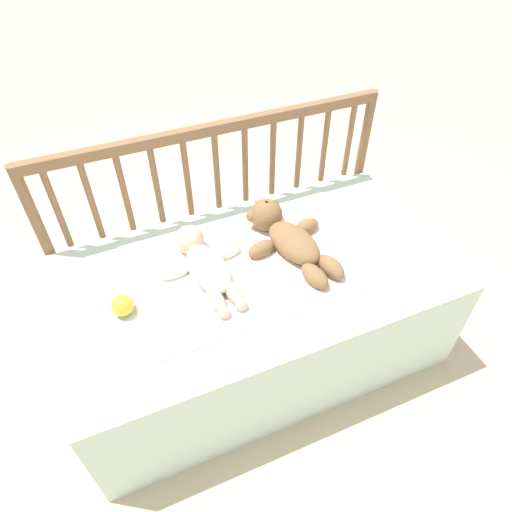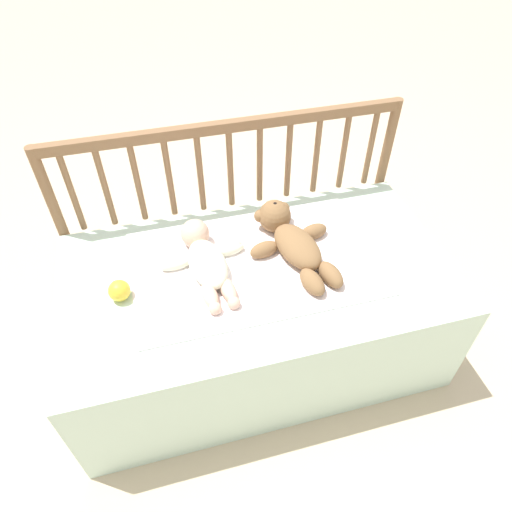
{
  "view_description": "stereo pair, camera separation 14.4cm",
  "coord_description": "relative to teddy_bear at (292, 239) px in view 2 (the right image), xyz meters",
  "views": [
    {
      "loc": [
        -0.4,
        -0.93,
        1.5
      ],
      "look_at": [
        0.0,
        0.01,
        0.48
      ],
      "focal_mm": 32.0,
      "sensor_mm": 36.0,
      "label": 1
    },
    {
      "loc": [
        -0.26,
        -0.98,
        1.5
      ],
      "look_at": [
        0.0,
        0.01,
        0.48
      ],
      "focal_mm": 32.0,
      "sensor_mm": 36.0,
      "label": 2
    }
  ],
  "objects": [
    {
      "name": "baby",
      "position": [
        -0.3,
        -0.01,
        -0.01
      ],
      "size": [
        0.29,
        0.38,
        0.1
      ],
      "color": "#EAEACC",
      "rests_on": "crib_mattress"
    },
    {
      "name": "blanket",
      "position": [
        -0.14,
        -0.04,
        -0.04
      ],
      "size": [
        0.8,
        0.5,
        0.01
      ],
      "color": "white",
      "rests_on": "crib_mattress"
    },
    {
      "name": "toy_ball",
      "position": [
        -0.57,
        -0.08,
        -0.01
      ],
      "size": [
        0.07,
        0.07,
        0.07
      ],
      "color": "yellow",
      "rests_on": "crib_mattress"
    },
    {
      "name": "crib_mattress",
      "position": [
        -0.14,
        -0.07,
        -0.26
      ],
      "size": [
        1.27,
        0.69,
        0.42
      ],
      "color": "silver",
      "rests_on": "ground_plane"
    },
    {
      "name": "teddy_bear",
      "position": [
        0.0,
        0.0,
        0.0
      ],
      "size": [
        0.3,
        0.42,
        0.12
      ],
      "color": "olive",
      "rests_on": "crib_mattress"
    },
    {
      "name": "crib_rail",
      "position": [
        -0.14,
        0.29,
        0.08
      ],
      "size": [
        1.27,
        0.04,
        0.76
      ],
      "color": "brown",
      "rests_on": "ground_plane"
    },
    {
      "name": "ground_plane",
      "position": [
        -0.14,
        -0.07,
        -0.47
      ],
      "size": [
        12.0,
        12.0,
        0.0
      ],
      "primitive_type": "plane",
      "color": "#C6B293"
    }
  ]
}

